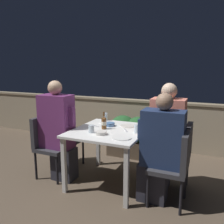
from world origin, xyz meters
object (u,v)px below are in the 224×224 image
object	(u,v)px
chair_left_far	(62,133)
beer_bottle	(104,122)
chair_left_near	(48,140)
person_purple_stripe	(59,131)
person_coral_top	(165,137)
chair_right_far	(180,151)
person_navy_jumper	(160,149)
chair_right_near	(177,161)

from	to	relation	value
chair_left_far	beer_bottle	size ratio (longest dim) A/B	3.78
chair_left_near	person_purple_stripe	xyz separation A→B (m)	(0.19, 0.00, 0.16)
chair_left_near	person_coral_top	size ratio (longest dim) A/B	0.64
person_purple_stripe	chair_right_far	distance (m)	1.61
chair_right_far	beer_bottle	size ratio (longest dim) A/B	3.78
person_navy_jumper	person_coral_top	size ratio (longest dim) A/B	0.94
person_purple_stripe	chair_right_far	size ratio (longest dim) A/B	1.58
person_purple_stripe	beer_bottle	world-z (taller)	person_purple_stripe
chair_left_far	person_navy_jumper	distance (m)	1.67
chair_left_near	person_navy_jumper	world-z (taller)	person_navy_jumper
chair_left_far	beer_bottle	xyz separation A→B (m)	(0.83, -0.22, 0.30)
chair_left_far	chair_right_near	xyz separation A→B (m)	(1.81, -0.40, 0.00)
chair_right_far	person_coral_top	xyz separation A→B (m)	(-0.19, -0.00, 0.16)
chair_left_near	chair_right_far	size ratio (longest dim) A/B	1.00
chair_right_far	chair_right_near	bearing A→B (deg)	-87.51
beer_bottle	chair_right_far	bearing A→B (deg)	9.27
person_navy_jumper	person_coral_top	bearing A→B (deg)	92.10
chair_left_near	chair_left_far	world-z (taller)	same
person_coral_top	beer_bottle	size ratio (longest dim) A/B	5.94
person_purple_stripe	person_coral_top	bearing A→B (deg)	12.76
chair_right_far	beer_bottle	distance (m)	1.02
person_purple_stripe	person_navy_jumper	xyz separation A→B (m)	(1.40, -0.03, -0.05)
chair_right_far	beer_bottle	xyz separation A→B (m)	(-0.96, -0.16, 0.30)
chair_left_near	person_navy_jumper	distance (m)	1.59
chair_left_near	chair_left_far	bearing A→B (deg)	94.78
chair_right_far	person_coral_top	bearing A→B (deg)	-180.00
chair_right_near	chair_left_far	bearing A→B (deg)	167.41
person_coral_top	chair_right_near	bearing A→B (deg)	-59.19
chair_right_near	person_coral_top	bearing A→B (deg)	120.81
person_purple_stripe	chair_right_near	size ratio (longest dim) A/B	1.58
chair_left_far	chair_right_far	distance (m)	1.80
person_purple_stripe	beer_bottle	xyz separation A→B (m)	(0.61, 0.16, 0.14)
chair_right_far	beer_bottle	world-z (taller)	beer_bottle
person_coral_top	beer_bottle	distance (m)	0.80
chair_left_far	beer_bottle	distance (m)	0.91
person_purple_stripe	person_coral_top	xyz separation A→B (m)	(1.38, 0.31, -0.00)
chair_right_near	person_navy_jumper	world-z (taller)	person_navy_jumper
chair_right_far	chair_left_near	bearing A→B (deg)	-169.93
beer_bottle	person_purple_stripe	bearing A→B (deg)	-165.66
chair_left_near	chair_right_far	bearing A→B (deg)	10.07
person_navy_jumper	chair_right_far	distance (m)	0.40
chair_left_far	person_purple_stripe	bearing A→B (deg)	-59.27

